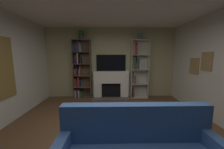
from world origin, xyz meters
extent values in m
plane|color=brown|center=(0.00, 0.00, 0.00)|extent=(6.54, 6.54, 0.00)
cube|color=tan|center=(0.00, 2.75, 1.36)|extent=(5.15, 0.06, 2.73)
cube|color=#9E7C4B|center=(2.50, 0.99, 1.50)|extent=(0.03, 0.37, 0.50)
cube|color=#4C619B|center=(2.49, 0.99, 1.50)|extent=(0.01, 0.31, 0.44)
cube|color=#9E7C4B|center=(2.50, 1.45, 1.35)|extent=(0.03, 0.38, 0.47)
cube|color=#AC8841|center=(2.49, 1.45, 1.35)|extent=(0.01, 0.32, 0.41)
cube|color=white|center=(-0.53, 2.61, 0.29)|extent=(0.31, 0.23, 0.58)
cube|color=white|center=(0.53, 2.61, 0.29)|extent=(0.31, 0.23, 0.58)
cube|color=white|center=(0.00, 2.61, 0.82)|extent=(1.37, 0.23, 0.47)
cube|color=black|center=(0.00, 2.68, 0.29)|extent=(0.75, 0.08, 0.58)
cube|color=#5B5151|center=(0.00, 2.35, 0.01)|extent=(1.47, 0.30, 0.03)
cube|color=black|center=(0.00, 2.69, 1.37)|extent=(1.15, 0.06, 0.64)
cube|color=brown|center=(-1.44, 2.56, 1.12)|extent=(0.02, 0.32, 2.24)
cube|color=brown|center=(-0.78, 2.56, 1.12)|extent=(0.02, 0.32, 2.24)
cube|color=brown|center=(-1.11, 2.71, 1.12)|extent=(0.68, 0.02, 2.24)
cube|color=brown|center=(-1.11, 2.56, 0.01)|extent=(0.64, 0.32, 0.02)
cube|color=beige|center=(-1.40, 2.59, 0.17)|extent=(0.04, 0.23, 0.30)
cube|color=#682F6E|center=(-1.35, 2.59, 0.17)|extent=(0.04, 0.24, 0.30)
cube|color=#513078|center=(-1.31, 2.58, 0.21)|extent=(0.02, 0.24, 0.37)
cube|color=beige|center=(-1.27, 2.58, 0.16)|extent=(0.03, 0.24, 0.28)
cube|color=olive|center=(-1.22, 2.61, 0.13)|extent=(0.03, 0.18, 0.23)
cube|color=navy|center=(-1.17, 2.58, 0.13)|extent=(0.02, 0.25, 0.23)
cube|color=#2B6B39|center=(-1.13, 2.61, 0.15)|extent=(0.03, 0.19, 0.26)
cube|color=brown|center=(-1.11, 2.56, 0.45)|extent=(0.64, 0.32, 0.02)
cube|color=olive|center=(-1.40, 2.60, 0.60)|extent=(0.04, 0.21, 0.29)
cube|color=#A7352E|center=(-1.36, 2.61, 0.62)|extent=(0.02, 0.19, 0.32)
cube|color=#552D70|center=(-1.32, 2.60, 0.59)|extent=(0.04, 0.22, 0.27)
cube|color=red|center=(-1.27, 2.57, 0.64)|extent=(0.04, 0.27, 0.38)
cube|color=navy|center=(-1.22, 2.60, 0.58)|extent=(0.03, 0.20, 0.25)
cube|color=brown|center=(-1.11, 2.56, 0.90)|extent=(0.64, 0.32, 0.02)
cube|color=#AF2B35|center=(-1.41, 2.60, 1.02)|extent=(0.03, 0.21, 0.24)
cube|color=brown|center=(-1.36, 2.61, 1.03)|extent=(0.04, 0.20, 0.26)
cube|color=#2F4F95|center=(-1.32, 2.60, 1.05)|extent=(0.02, 0.21, 0.28)
cube|color=black|center=(-1.28, 2.59, 1.07)|extent=(0.04, 0.23, 0.34)
cube|color=olive|center=(-1.23, 2.59, 1.02)|extent=(0.02, 0.23, 0.23)
cube|color=brown|center=(-1.20, 2.59, 1.08)|extent=(0.04, 0.22, 0.34)
cube|color=brown|center=(-1.11, 2.56, 1.34)|extent=(0.64, 0.32, 0.02)
cube|color=black|center=(-1.40, 2.61, 1.47)|extent=(0.04, 0.19, 0.24)
cube|color=#2A498C|center=(-1.36, 2.60, 1.50)|extent=(0.02, 0.22, 0.30)
cube|color=#BC2E37|center=(-1.32, 2.61, 1.52)|extent=(0.03, 0.20, 0.34)
cube|color=#261C29|center=(-1.29, 2.60, 1.47)|extent=(0.03, 0.20, 0.23)
cube|color=beige|center=(-1.26, 2.57, 1.54)|extent=(0.03, 0.27, 0.39)
cube|color=black|center=(-1.21, 2.59, 1.53)|extent=(0.03, 0.22, 0.35)
cube|color=black|center=(-1.16, 2.60, 1.47)|extent=(0.04, 0.21, 0.24)
cube|color=brown|center=(-1.11, 2.56, 1.79)|extent=(0.64, 0.32, 0.02)
cube|color=#31683E|center=(-1.41, 2.58, 1.93)|extent=(0.02, 0.26, 0.27)
cube|color=navy|center=(-1.37, 2.58, 1.94)|extent=(0.03, 0.24, 0.29)
cube|color=#A71E2A|center=(-1.33, 2.60, 1.96)|extent=(0.03, 0.20, 0.32)
cube|color=#25528E|center=(-1.29, 2.62, 1.93)|extent=(0.04, 0.18, 0.27)
cube|color=#325389|center=(-1.24, 2.61, 1.99)|extent=(0.04, 0.19, 0.38)
cube|color=#C03B2C|center=(-1.19, 2.59, 1.97)|extent=(0.03, 0.23, 0.34)
cube|color=beige|center=(-1.15, 2.58, 1.95)|extent=(0.02, 0.25, 0.29)
cube|color=brown|center=(-1.11, 2.56, 2.23)|extent=(0.64, 0.32, 0.02)
cube|color=beige|center=(0.78, 2.56, 1.12)|extent=(0.02, 0.33, 2.24)
cube|color=beige|center=(1.44, 2.56, 1.12)|extent=(0.02, 0.33, 2.24)
cube|color=beige|center=(1.11, 2.71, 1.12)|extent=(0.68, 0.02, 2.24)
cube|color=beige|center=(1.11, 2.56, 0.01)|extent=(0.64, 0.33, 0.02)
cube|color=#B52430|center=(0.81, 2.59, 0.18)|extent=(0.02, 0.22, 0.32)
cube|color=#4C3165|center=(0.85, 2.61, 0.17)|extent=(0.03, 0.20, 0.31)
cube|color=olive|center=(0.90, 2.59, 0.20)|extent=(0.04, 0.23, 0.36)
cube|color=beige|center=(1.11, 2.56, 0.56)|extent=(0.64, 0.33, 0.02)
cube|color=brown|center=(0.81, 2.60, 0.75)|extent=(0.03, 0.20, 0.37)
cube|color=olive|center=(0.85, 2.61, 0.71)|extent=(0.03, 0.19, 0.29)
cube|color=beige|center=(0.89, 2.60, 0.79)|extent=(0.02, 0.22, 0.44)
cube|color=#5D3D6C|center=(0.93, 2.57, 0.73)|extent=(0.04, 0.27, 0.33)
cube|color=beige|center=(1.11, 2.56, 1.12)|extent=(0.64, 0.33, 0.02)
cube|color=#267955|center=(0.82, 2.59, 1.30)|extent=(0.04, 0.23, 0.34)
cube|color=olive|center=(0.87, 2.61, 1.36)|extent=(0.04, 0.19, 0.47)
cube|color=#32674A|center=(0.92, 2.59, 1.36)|extent=(0.03, 0.24, 0.47)
cube|color=#A52B2E|center=(0.96, 2.57, 1.27)|extent=(0.03, 0.27, 0.29)
cube|color=#27684C|center=(1.01, 2.59, 1.37)|extent=(0.03, 0.24, 0.48)
cube|color=navy|center=(1.05, 2.59, 1.37)|extent=(0.04, 0.22, 0.49)
cube|color=beige|center=(1.10, 2.57, 1.31)|extent=(0.04, 0.27, 0.36)
cube|color=beige|center=(1.11, 2.56, 1.68)|extent=(0.64, 0.33, 0.02)
cube|color=#B43136|center=(0.81, 2.58, 1.92)|extent=(0.03, 0.25, 0.47)
cube|color=beige|center=(0.86, 2.58, 1.85)|extent=(0.03, 0.25, 0.33)
cube|color=#B5332C|center=(0.90, 2.58, 1.84)|extent=(0.02, 0.25, 0.30)
cube|color=#336B3B|center=(0.93, 2.60, 1.86)|extent=(0.03, 0.22, 0.34)
cube|color=red|center=(0.97, 2.59, 1.92)|extent=(0.03, 0.23, 0.46)
cube|color=beige|center=(1.11, 2.56, 2.23)|extent=(0.64, 0.33, 0.02)
cylinder|color=#494759|center=(-1.11, 2.57, 2.32)|extent=(0.17, 0.17, 0.16)
sphere|color=#336D2C|center=(-1.11, 2.57, 2.49)|extent=(0.24, 0.24, 0.24)
cylinder|color=teal|center=(1.11, 2.57, 2.36)|extent=(0.12, 0.12, 0.24)
cylinder|color=#4C7F3F|center=(1.10, 2.57, 2.55)|extent=(0.01, 0.01, 0.14)
sphere|color=#CC6A87|center=(1.10, 2.57, 2.63)|extent=(0.04, 0.04, 0.04)
cylinder|color=#4C7F3F|center=(1.11, 2.55, 2.55)|extent=(0.01, 0.01, 0.13)
sphere|color=#CC6A87|center=(1.11, 2.55, 2.61)|extent=(0.04, 0.04, 0.04)
cube|color=#4367A3|center=(0.29, -0.63, 0.71)|extent=(2.07, 0.16, 0.54)
cube|color=brown|center=(0.29, -0.22, 0.38)|extent=(0.72, 0.41, 0.04)
cylinder|color=brown|center=(-0.04, -0.40, 0.18)|extent=(0.05, 0.05, 0.36)
cylinder|color=brown|center=(0.63, -0.40, 0.18)|extent=(0.05, 0.05, 0.36)
cylinder|color=brown|center=(-0.04, -0.04, 0.18)|extent=(0.05, 0.05, 0.36)
cylinder|color=brown|center=(0.63, -0.04, 0.18)|extent=(0.05, 0.05, 0.36)
camera|label=1|loc=(-0.08, -2.28, 1.63)|focal=20.17mm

